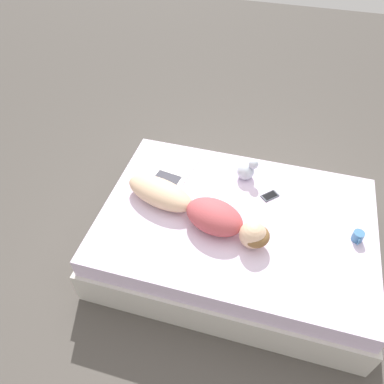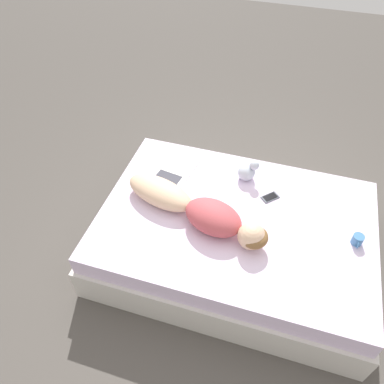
{
  "view_description": "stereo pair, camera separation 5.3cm",
  "coord_description": "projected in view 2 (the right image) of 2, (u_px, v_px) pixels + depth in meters",
  "views": [
    {
      "loc": [
        1.9,
        0.17,
        2.73
      ],
      "look_at": [
        -0.12,
        -0.4,
        0.54
      ],
      "focal_mm": 35.0,
      "sensor_mm": 36.0,
      "label": 1
    },
    {
      "loc": [
        1.88,
        0.22,
        2.73
      ],
      "look_at": [
        -0.12,
        -0.4,
        0.54
      ],
      "focal_mm": 35.0,
      "sensor_mm": 36.0,
      "label": 2
    }
  ],
  "objects": [
    {
      "name": "ground_plane",
      "position": [
        232.0,
        254.0,
        3.26
      ],
      "size": [
        12.0,
        12.0,
        0.0
      ],
      "primitive_type": "plane",
      "color": "#4C4742"
    },
    {
      "name": "person",
      "position": [
        198.0,
        210.0,
        2.83
      ],
      "size": [
        0.56,
        1.24,
        0.21
      ],
      "rotation": [
        0.0,
        0.0,
        -0.28
      ],
      "color": "#DBB28E",
      "rests_on": "bed"
    },
    {
      "name": "cell_phone",
      "position": [
        270.0,
        197.0,
        3.05
      ],
      "size": [
        0.15,
        0.15,
        0.01
      ],
      "rotation": [
        0.0,
        0.0,
        0.8
      ],
      "color": "#333842",
      "rests_on": "bed"
    },
    {
      "name": "coffee_mug",
      "position": [
        358.0,
        240.0,
        2.71
      ],
      "size": [
        0.12,
        0.08,
        0.08
      ],
      "color": "teal",
      "rests_on": "bed"
    },
    {
      "name": "bed",
      "position": [
        234.0,
        237.0,
        3.09
      ],
      "size": [
        1.51,
        2.17,
        0.49
      ],
      "color": "beige",
      "rests_on": "ground_plane"
    },
    {
      "name": "open_magazine",
      "position": [
        174.0,
        171.0,
        3.27
      ],
      "size": [
        0.56,
        0.39,
        0.01
      ],
      "rotation": [
        0.0,
        0.0,
        -0.16
      ],
      "color": "white",
      "rests_on": "bed"
    },
    {
      "name": "plush_toy",
      "position": [
        248.0,
        171.0,
        3.16
      ],
      "size": [
        0.16,
        0.17,
        0.2
      ],
      "color": "#B2BCCC",
      "rests_on": "bed"
    }
  ]
}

